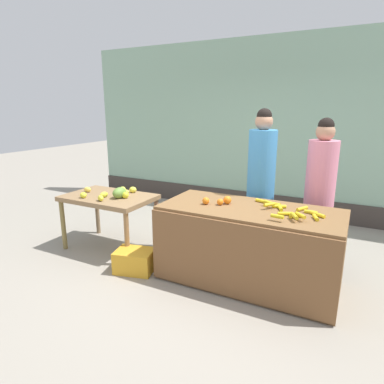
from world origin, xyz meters
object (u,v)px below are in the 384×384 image
at_px(vendor_woman_blue_shirt, 261,185).
at_px(vendor_woman_pink_shirt, 319,194).
at_px(produce_crate, 135,261).
at_px(produce_sack, 189,225).

bearing_deg(vendor_woman_blue_shirt, vendor_woman_pink_shirt, 6.29).
height_order(vendor_woman_blue_shirt, vendor_woman_pink_shirt, vendor_woman_blue_shirt).
distance_m(produce_crate, produce_sack, 1.13).
xyz_separation_m(vendor_woman_blue_shirt, produce_crate, (-1.16, -1.08, -0.82)).
relative_size(vendor_woman_blue_shirt, produce_sack, 3.83).
bearing_deg(produce_crate, vendor_woman_pink_shirt, 32.06).
bearing_deg(vendor_woman_blue_shirt, produce_sack, 178.36).
xyz_separation_m(produce_crate, produce_sack, (0.14, 1.11, 0.11)).
bearing_deg(produce_crate, vendor_woman_blue_shirt, 42.91).
bearing_deg(vendor_woman_pink_shirt, produce_sack, -178.46).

